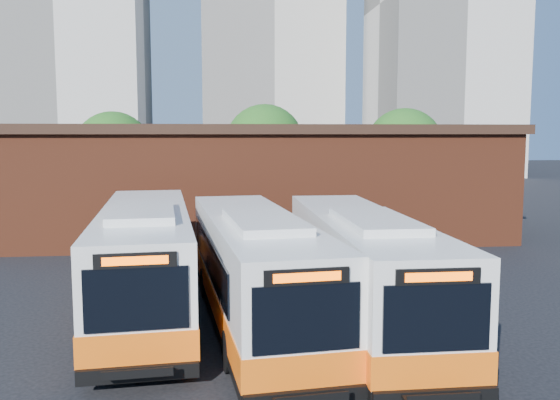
{
  "coord_description": "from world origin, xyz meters",
  "views": [
    {
      "loc": [
        -2.04,
        -15.35,
        5.95
      ],
      "look_at": [
        0.36,
        6.94,
        3.42
      ],
      "focal_mm": 38.0,
      "sensor_mm": 36.0,
      "label": 1
    }
  ],
  "objects": [
    {
      "name": "ground",
      "position": [
        0.0,
        0.0,
        0.0
      ],
      "size": [
        220.0,
        220.0,
        0.0
      ],
      "primitive_type": "plane",
      "color": "black"
    },
    {
      "name": "bus_midwest",
      "position": [
        -4.43,
        4.42,
        1.67
      ],
      "size": [
        3.92,
        13.69,
        3.68
      ],
      "rotation": [
        0.0,
        0.0,
        0.09
      ],
      "color": "silver",
      "rests_on": "ground"
    },
    {
      "name": "bus_mideast",
      "position": [
        -0.9,
        2.63,
        1.64
      ],
      "size": [
        4.06,
        13.4,
        3.6
      ],
      "rotation": [
        0.0,
        0.0,
        0.1
      ],
      "color": "silver",
      "rests_on": "ground"
    },
    {
      "name": "bus_east",
      "position": [
        2.43,
        2.4,
        1.63
      ],
      "size": [
        2.81,
        13.23,
        3.6
      ],
      "rotation": [
        0.0,
        0.0,
        0.0
      ],
      "color": "silver",
      "rests_on": "ground"
    },
    {
      "name": "transit_worker",
      "position": [
        3.32,
        -3.32,
        0.88
      ],
      "size": [
        0.58,
        0.73,
        1.75
      ],
      "primitive_type": "imported",
      "rotation": [
        0.0,
        0.0,
        1.3
      ],
      "color": "#131937",
      "rests_on": "ground"
    },
    {
      "name": "depot_building",
      "position": [
        0.0,
        20.0,
        3.26
      ],
      "size": [
        28.6,
        12.6,
        6.4
      ],
      "color": "maroon",
      "rests_on": "ground"
    },
    {
      "name": "tree_west",
      "position": [
        -10.0,
        32.0,
        4.64
      ],
      "size": [
        6.0,
        6.0,
        7.65
      ],
      "color": "#382314",
      "rests_on": "ground"
    },
    {
      "name": "tree_mid",
      "position": [
        2.0,
        34.0,
        5.08
      ],
      "size": [
        6.56,
        6.56,
        8.36
      ],
      "color": "#382314",
      "rests_on": "ground"
    },
    {
      "name": "tree_east",
      "position": [
        13.0,
        31.0,
        4.83
      ],
      "size": [
        6.24,
        6.24,
        7.96
      ],
      "color": "#382314",
      "rests_on": "ground"
    },
    {
      "name": "tower_right",
      "position": [
        30.0,
        68.0,
        24.34
      ],
      "size": [
        18.0,
        18.0,
        49.2
      ],
      "color": "beige",
      "rests_on": "ground"
    }
  ]
}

